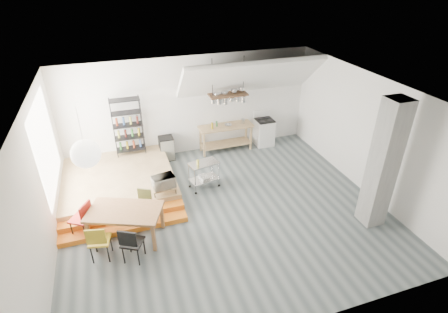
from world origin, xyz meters
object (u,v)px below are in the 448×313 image
object	(u,v)px
stove	(264,132)
dining_table	(125,213)
rolling_cart	(204,171)
mini_fridge	(167,148)

from	to	relation	value
stove	dining_table	bearing A→B (deg)	-145.75
dining_table	rolling_cart	world-z (taller)	rolling_cart
dining_table	mini_fridge	size ratio (longest dim) A/B	2.43
stove	rolling_cart	size ratio (longest dim) A/B	1.33
stove	dining_table	xyz separation A→B (m)	(-4.95, -3.37, 0.21)
stove	rolling_cart	world-z (taller)	stove
stove	mini_fridge	bearing A→B (deg)	179.26
stove	mini_fridge	xyz separation A→B (m)	(-3.40, 0.04, -0.10)
dining_table	mini_fridge	world-z (taller)	dining_table
dining_table	rolling_cart	size ratio (longest dim) A/B	2.10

